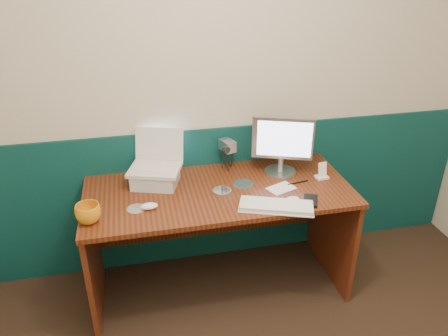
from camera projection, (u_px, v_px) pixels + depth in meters
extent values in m
cube|color=beige|center=(227.00, 90.00, 2.74)|extent=(3.50, 0.04, 2.50)
cube|color=#07312F|center=(227.00, 194.00, 3.07)|extent=(3.48, 0.02, 1.00)
cube|color=#3C1D0A|center=(219.00, 240.00, 2.79)|extent=(1.60, 0.70, 0.75)
cube|color=silver|center=(156.00, 178.00, 2.66)|extent=(0.32, 0.29, 0.09)
cube|color=white|center=(276.00, 207.00, 2.43)|extent=(0.43, 0.27, 0.02)
ellipsoid|color=white|center=(292.00, 200.00, 2.48)|extent=(0.11, 0.08, 0.03)
ellipsoid|color=white|center=(149.00, 206.00, 2.42)|extent=(0.10, 0.06, 0.03)
imported|color=orange|center=(88.00, 213.00, 2.29)|extent=(0.17, 0.17, 0.11)
cylinder|color=#B4BCC4|center=(222.00, 192.00, 2.58)|extent=(0.11, 0.11, 0.02)
cylinder|color=silver|center=(136.00, 208.00, 2.43)|extent=(0.11, 0.11, 0.00)
cylinder|color=#AEB6BE|center=(243.00, 184.00, 2.68)|extent=(0.13, 0.13, 0.00)
cylinder|color=black|center=(298.00, 183.00, 2.69)|extent=(0.14, 0.03, 0.01)
cube|color=silver|center=(281.00, 188.00, 2.63)|extent=(0.19, 0.16, 0.00)
cube|color=white|center=(322.00, 177.00, 2.75)|extent=(0.08, 0.07, 0.01)
cube|color=white|center=(322.00, 169.00, 2.73)|extent=(0.06, 0.03, 0.09)
cube|color=black|center=(310.00, 201.00, 2.49)|extent=(0.12, 0.15, 0.02)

